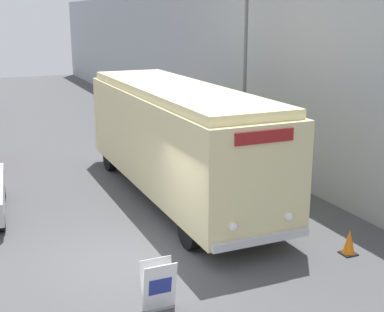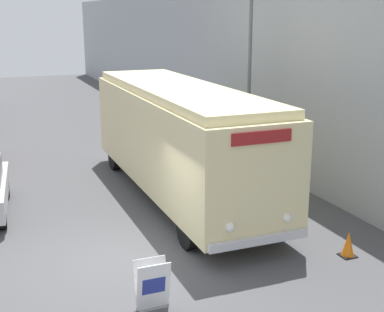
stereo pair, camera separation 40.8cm
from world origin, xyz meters
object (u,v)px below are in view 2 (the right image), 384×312
(streetlamp, at_px, (250,52))
(sign_board, at_px, (152,285))
(traffic_cone, at_px, (348,244))
(vintage_bus, at_px, (179,136))

(streetlamp, bearing_deg, sign_board, -129.02)
(sign_board, relative_size, streetlamp, 0.15)
(traffic_cone, bearing_deg, streetlamp, 83.13)
(sign_board, bearing_deg, streetlamp, 50.98)
(vintage_bus, relative_size, streetlamp, 1.53)
(streetlamp, height_order, traffic_cone, streetlamp)
(vintage_bus, relative_size, sign_board, 10.42)
(sign_board, bearing_deg, vintage_bus, 64.82)
(traffic_cone, bearing_deg, sign_board, -174.77)
(streetlamp, xyz_separation_m, traffic_cone, (-0.81, -6.74, -4.06))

